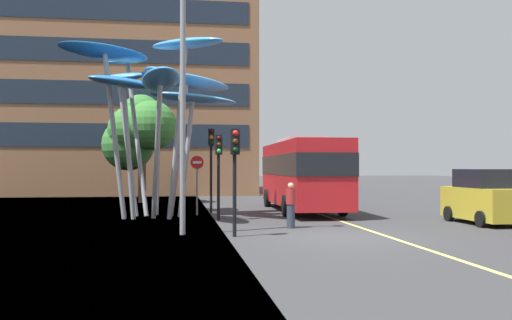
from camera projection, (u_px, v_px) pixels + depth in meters
ground at (317, 239)px, 17.28m from camera, size 120.00×240.00×0.10m
red_bus at (302, 171)px, 27.57m from camera, size 3.01×10.73×3.61m
leaf_sculpture at (154, 82)px, 24.03m from camera, size 7.67×8.86×7.73m
traffic_light_kerb_near at (235, 158)px, 17.33m from camera, size 0.28×0.42×3.37m
traffic_light_kerb_far at (219, 158)px, 22.70m from camera, size 0.28×0.42×3.49m
traffic_light_island_mid at (211, 152)px, 26.47m from camera, size 0.28×0.42×3.99m
car_parked_mid at (485, 198)px, 21.42m from camera, size 1.95×3.87×2.10m
street_lamp at (195, 67)px, 18.08m from camera, size 1.85×0.44×8.60m
tree_pavement_near at (137, 131)px, 34.03m from camera, size 4.60×4.26×6.70m
pedestrian at (291, 205)px, 19.87m from camera, size 0.34×0.34×1.63m
no_entry_sign at (197, 176)px, 25.33m from camera, size 0.60×0.12×2.69m
backdrop_building at (92, 102)px, 48.36m from camera, size 27.07×15.73×15.58m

